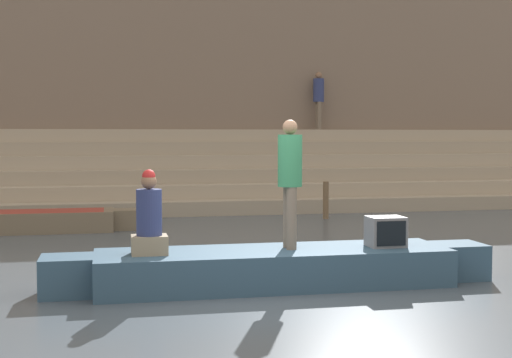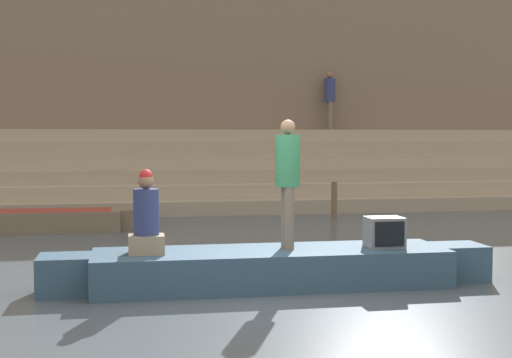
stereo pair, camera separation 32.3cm
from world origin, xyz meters
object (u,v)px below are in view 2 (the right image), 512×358
(rowboat_main, at_px, (271,267))
(moored_boat_shore, at_px, (4,221))
(tv_set, at_px, (384,232))
(mooring_post, at_px, (334,200))
(person_rowing, at_px, (146,220))
(person_standing, at_px, (288,174))
(person_on_steps, at_px, (330,96))

(rowboat_main, bearing_deg, moored_boat_shore, 128.36)
(rowboat_main, relative_size, tv_set, 12.35)
(tv_set, bearing_deg, mooring_post, 77.07)
(person_rowing, bearing_deg, mooring_post, 60.98)
(person_standing, relative_size, person_on_steps, 0.99)
(person_standing, distance_m, tv_set, 1.60)
(person_standing, bearing_deg, tv_set, 5.27)
(person_standing, height_order, person_on_steps, person_on_steps)
(person_on_steps, bearing_deg, person_standing, 100.44)
(tv_set, xyz_separation_m, person_on_steps, (2.71, 12.22, 2.59))
(person_standing, bearing_deg, person_rowing, -166.70)
(tv_set, relative_size, person_on_steps, 0.28)
(person_rowing, bearing_deg, rowboat_main, 5.03)
(tv_set, distance_m, person_on_steps, 12.78)
(tv_set, bearing_deg, rowboat_main, 175.68)
(person_standing, distance_m, person_rowing, 2.02)
(moored_boat_shore, xyz_separation_m, mooring_post, (7.70, 1.01, 0.23))
(tv_set, distance_m, moored_boat_shore, 9.05)
(rowboat_main, height_order, moored_boat_shore, rowboat_main)
(rowboat_main, relative_size, moored_boat_shore, 0.98)
(moored_boat_shore, distance_m, mooring_post, 7.77)
(person_rowing, xyz_separation_m, tv_set, (3.30, -0.03, -0.24))
(rowboat_main, xyz_separation_m, person_on_steps, (4.31, 12.15, 3.04))
(rowboat_main, distance_m, tv_set, 1.67)
(person_rowing, relative_size, moored_boat_shore, 0.18)
(person_rowing, relative_size, mooring_post, 1.21)
(person_standing, bearing_deg, person_on_steps, 81.80)
(person_standing, relative_size, person_rowing, 1.59)
(person_rowing, distance_m, moored_boat_shore, 7.20)
(tv_set, relative_size, mooring_post, 0.54)
(tv_set, distance_m, mooring_post, 7.74)
(rowboat_main, bearing_deg, person_on_steps, 73.60)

